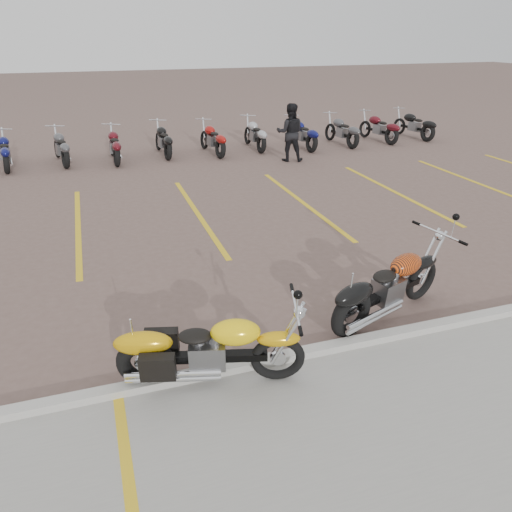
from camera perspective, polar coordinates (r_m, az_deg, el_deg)
The scene contains 7 objects.
ground at distance 8.38m, azimuth -0.75°, elevation -3.96°, with size 100.00×100.00×0.00m, color brown.
curb at distance 6.75m, azimuth 4.56°, elevation -11.20°, with size 60.00×0.18×0.12m, color #ADAAA3.
parking_stripes at distance 11.92m, azimuth -6.67°, elevation 4.81°, with size 38.00×5.50×0.01m, color gold, non-canonical shape.
yellow_cruiser at distance 6.14m, azimuth -5.65°, elevation -10.72°, with size 2.23×0.74×0.94m.
flame_cruiser at distance 7.63m, azimuth 14.49°, elevation -3.72°, with size 2.26×0.95×0.97m.
person_b at distance 16.72m, azimuth 3.91°, elevation 13.90°, with size 0.90×0.70×1.84m, color black.
bg_bike_row at distance 17.60m, azimuth -10.61°, elevation 12.86°, with size 20.60×2.04×1.10m.
Camera 1 is at (-2.24, -7.01, 4.00)m, focal length 35.00 mm.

